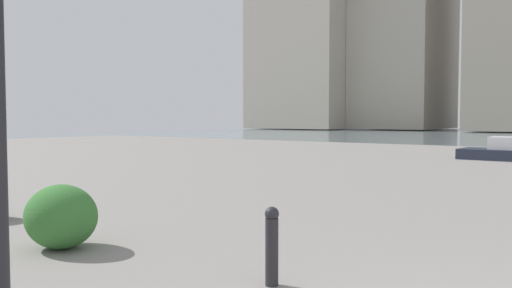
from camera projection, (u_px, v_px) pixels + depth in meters
The scene contains 3 objects.
bollard_near at pixel (272, 244), 4.75m from camera, with size 0.13×0.13×0.73m.
shrub_wide at pixel (61, 217), 6.10m from camera, with size 0.89×0.80×0.75m.
boat at pixel (507, 154), 18.77m from camera, with size 3.17×1.71×0.95m.
Camera 1 is at (0.06, 2.87, 1.54)m, focal length 36.70 mm.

